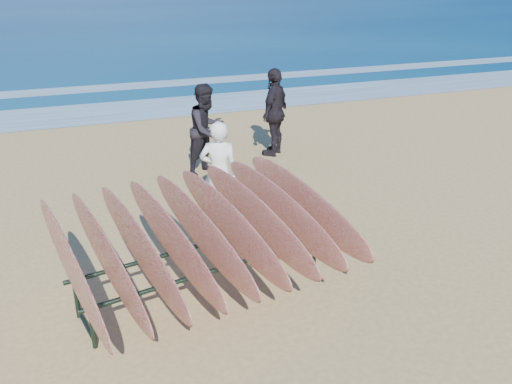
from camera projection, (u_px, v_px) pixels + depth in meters
ground at (278, 280)px, 7.13m from camera, size 120.00×120.00×0.00m
ocean at (66, 9)px, 54.63m from camera, size 160.00×160.00×0.00m
foam_near at (144, 109)px, 15.77m from camera, size 160.00×160.00×0.00m
foam_far at (126, 86)px, 18.79m from camera, size 160.00×160.00×0.00m
surfboard_rack at (202, 232)px, 6.51m from camera, size 3.65×3.36×1.38m
person_white at (219, 172)px, 8.55m from camera, size 0.70×0.56×1.65m
person_dark_a at (207, 129)px, 10.56m from camera, size 1.09×1.02×1.79m
person_dark_b at (275, 112)px, 11.62m from camera, size 1.11×1.10×1.88m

